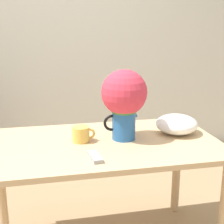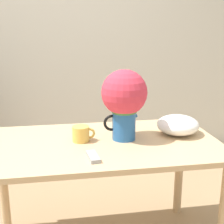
% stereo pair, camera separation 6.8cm
% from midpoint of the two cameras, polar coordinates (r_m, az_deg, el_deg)
% --- Properties ---
extents(wall_back, '(8.00, 0.05, 2.60)m').
position_cam_midpoint_polar(wall_back, '(3.35, -11.80, 13.42)').
color(wall_back, silver).
rests_on(wall_back, ground_plane).
extents(table, '(1.39, 0.78, 0.74)m').
position_cam_midpoint_polar(table, '(1.87, -3.06, -8.47)').
color(table, tan).
rests_on(table, ground_plane).
extents(flower_vase, '(0.27, 0.27, 0.42)m').
position_cam_midpoint_polar(flower_vase, '(1.81, 1.14, 2.48)').
color(flower_vase, '#235B9E').
rests_on(flower_vase, table).
extents(coffee_mug, '(0.13, 0.10, 0.09)m').
position_cam_midpoint_polar(coffee_mug, '(1.83, -6.67, -4.06)').
color(coffee_mug, gold).
rests_on(coffee_mug, table).
extents(white_bowl, '(0.26, 0.26, 0.12)m').
position_cam_midpoint_polar(white_bowl, '(2.00, 10.78, -2.19)').
color(white_bowl, white).
rests_on(white_bowl, table).
extents(remote_control, '(0.06, 0.15, 0.02)m').
position_cam_midpoint_polar(remote_control, '(1.61, -4.32, -8.19)').
color(remote_control, '#999999').
rests_on(remote_control, table).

